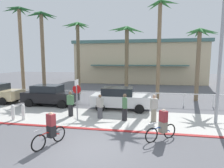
% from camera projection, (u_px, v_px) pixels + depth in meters
% --- Properties ---
extents(ground_plane, '(80.00, 80.00, 0.00)m').
position_uv_depth(ground_plane, '(119.00, 100.00, 17.48)').
color(ground_plane, '#5B5B60').
extents(sidewalk_strip, '(44.00, 4.00, 0.02)m').
position_uv_depth(sidewalk_strip, '(107.00, 118.00, 11.81)').
color(sidewalk_strip, beige).
rests_on(sidewalk_strip, ground).
extents(curb_paint, '(44.00, 0.24, 0.03)m').
position_uv_depth(curb_paint, '(100.00, 129.00, 9.85)').
color(curb_paint, maroon).
rests_on(curb_paint, ground).
extents(building_backdrop, '(21.61, 10.60, 6.98)m').
position_uv_depth(building_backdrop, '(139.00, 62.00, 33.03)').
color(building_backdrop, beige).
rests_on(building_backdrop, ground).
extents(rail_fence, '(20.20, 0.08, 1.04)m').
position_uv_depth(rail_fence, '(117.00, 94.00, 15.91)').
color(rail_fence, white).
rests_on(rail_fence, ground).
extents(stop_sign_bike_lane, '(0.52, 0.56, 2.56)m').
position_uv_depth(stop_sign_bike_lane, '(77.00, 94.00, 11.09)').
color(stop_sign_bike_lane, gray).
rests_on(stop_sign_bike_lane, ground).
extents(bollard_0, '(0.20, 0.20, 1.00)m').
position_uv_depth(bollard_0, '(23.00, 112.00, 11.43)').
color(bollard_0, white).
rests_on(bollard_0, ground).
extents(bollard_1, '(0.20, 0.20, 1.00)m').
position_uv_depth(bollard_1, '(13.00, 112.00, 11.37)').
color(bollard_1, white).
rests_on(bollard_1, ground).
extents(streetlight_curb, '(0.24, 2.54, 7.50)m').
position_uv_depth(streetlight_curb, '(223.00, 50.00, 10.08)').
color(streetlight_curb, '#9EA0A5').
rests_on(streetlight_curb, ground).
extents(palm_tree_0, '(3.42, 3.41, 9.37)m').
position_uv_depth(palm_tree_0, '(20.00, 31.00, 19.47)').
color(palm_tree_0, '#846B4C').
rests_on(palm_tree_0, ground).
extents(palm_tree_1, '(3.50, 2.90, 8.55)m').
position_uv_depth(palm_tree_1, '(42.00, 34.00, 18.28)').
color(palm_tree_1, '#756047').
rests_on(palm_tree_1, ground).
extents(palm_tree_2, '(3.05, 3.24, 7.85)m').
position_uv_depth(palm_tree_2, '(78.00, 39.00, 19.89)').
color(palm_tree_2, brown).
rests_on(palm_tree_2, ground).
extents(palm_tree_3, '(3.34, 3.07, 6.85)m').
position_uv_depth(palm_tree_3, '(127.00, 45.00, 16.85)').
color(palm_tree_3, brown).
rests_on(palm_tree_3, ground).
extents(palm_tree_4, '(3.02, 3.76, 9.29)m').
position_uv_depth(palm_tree_4, '(160.00, 27.00, 17.08)').
color(palm_tree_4, '#846B4C').
rests_on(palm_tree_4, ground).
extents(palm_tree_5, '(2.92, 3.07, 6.60)m').
position_uv_depth(palm_tree_5, '(200.00, 46.00, 16.43)').
color(palm_tree_5, '#756047').
rests_on(palm_tree_5, ground).
extents(car_black_1, '(4.40, 2.02, 1.69)m').
position_uv_depth(car_black_1, '(50.00, 95.00, 15.26)').
color(car_black_1, black).
rests_on(car_black_1, ground).
extents(car_white_2, '(4.40, 2.02, 1.69)m').
position_uv_depth(car_white_2, '(120.00, 98.00, 13.88)').
color(car_white_2, white).
rests_on(car_white_2, ground).
extents(cyclist_blue_0, '(1.49, 1.14, 1.50)m').
position_uv_depth(cyclist_blue_0, '(162.00, 125.00, 8.52)').
color(cyclist_blue_0, black).
rests_on(cyclist_blue_0, ground).
extents(cyclist_red_1, '(0.73, 1.71, 1.50)m').
position_uv_depth(cyclist_red_1, '(51.00, 130.00, 7.99)').
color(cyclist_red_1, black).
rests_on(cyclist_red_1, ground).
extents(pedestrian_0, '(0.48, 0.44, 1.68)m').
position_uv_depth(pedestrian_0, '(154.00, 109.00, 11.08)').
color(pedestrian_0, gray).
rests_on(pedestrian_0, ground).
extents(pedestrian_1, '(0.48, 0.44, 1.57)m').
position_uv_depth(pedestrian_1, '(100.00, 108.00, 11.69)').
color(pedestrian_1, '#4C4C51').
rests_on(pedestrian_1, ground).
extents(pedestrian_2, '(0.38, 0.45, 1.69)m').
position_uv_depth(pedestrian_2, '(125.00, 108.00, 11.24)').
color(pedestrian_2, '#232326').
rests_on(pedestrian_2, ground).
extents(pedestrian_3, '(0.43, 0.36, 1.68)m').
position_uv_depth(pedestrian_3, '(71.00, 105.00, 12.15)').
color(pedestrian_3, '#232326').
rests_on(pedestrian_3, ground).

